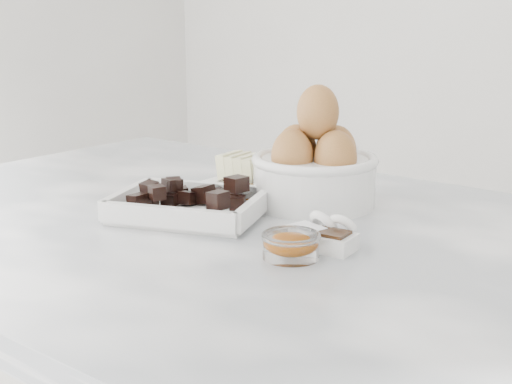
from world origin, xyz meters
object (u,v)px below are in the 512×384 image
(zest_bowl, at_px, (291,244))
(chocolate_dish, at_px, (189,202))
(sugar_ramekin, at_px, (300,177))
(honey_bowl, at_px, (239,193))
(egg_bowl, at_px, (315,167))
(salt_spoon, at_px, (311,234))
(butter_plate, at_px, (245,180))
(vanilla_spoon, at_px, (334,238))

(zest_bowl, bearing_deg, chocolate_dish, 166.89)
(sugar_ramekin, xyz_separation_m, honey_bowl, (-0.03, -0.11, -0.01))
(sugar_ramekin, relative_size, egg_bowl, 0.42)
(egg_bowl, height_order, salt_spoon, egg_bowl)
(butter_plate, xyz_separation_m, egg_bowl, (0.13, 0.01, 0.04))
(honey_bowl, bearing_deg, butter_plate, 122.45)
(chocolate_dish, xyz_separation_m, honey_bowl, (0.01, 0.10, -0.01))
(chocolate_dish, bearing_deg, sugar_ramekin, 77.84)
(honey_bowl, relative_size, zest_bowl, 1.10)
(salt_spoon, bearing_deg, honey_bowl, 154.21)
(butter_plate, distance_m, honey_bowl, 0.07)
(sugar_ramekin, bearing_deg, honey_bowl, -105.77)
(sugar_ramekin, xyz_separation_m, salt_spoon, (0.16, -0.21, -0.01))
(sugar_ramekin, bearing_deg, egg_bowl, -37.74)
(egg_bowl, height_order, honey_bowl, egg_bowl)
(butter_plate, height_order, vanilla_spoon, butter_plate)
(chocolate_dish, xyz_separation_m, salt_spoon, (0.21, 0.00, -0.01))
(honey_bowl, xyz_separation_m, zest_bowl, (0.20, -0.15, -0.00))
(chocolate_dish, height_order, salt_spoon, chocolate_dish)
(chocolate_dish, distance_m, salt_spoon, 0.21)
(zest_bowl, distance_m, salt_spoon, 0.06)
(egg_bowl, xyz_separation_m, honey_bowl, (-0.09, -0.07, -0.04))
(egg_bowl, height_order, zest_bowl, egg_bowl)
(vanilla_spoon, height_order, salt_spoon, salt_spoon)
(honey_bowl, distance_m, salt_spoon, 0.21)
(butter_plate, bearing_deg, vanilla_spoon, -29.44)
(vanilla_spoon, bearing_deg, honey_bowl, 158.56)
(honey_bowl, bearing_deg, sugar_ramekin, 74.23)
(butter_plate, bearing_deg, honey_bowl, -57.55)
(sugar_ramekin, height_order, honey_bowl, sugar_ramekin)
(butter_plate, relative_size, egg_bowl, 0.82)
(butter_plate, relative_size, vanilla_spoon, 2.12)
(honey_bowl, height_order, salt_spoon, salt_spoon)
(zest_bowl, bearing_deg, butter_plate, 139.09)
(chocolate_dish, height_order, vanilla_spoon, chocolate_dish)
(chocolate_dish, xyz_separation_m, zest_bowl, (0.21, -0.05, -0.01))
(chocolate_dish, distance_m, zest_bowl, 0.22)
(chocolate_dish, xyz_separation_m, egg_bowl, (0.10, 0.17, 0.04))
(butter_plate, xyz_separation_m, sugar_ramekin, (0.07, 0.05, 0.00))
(zest_bowl, height_order, salt_spoon, salt_spoon)
(honey_bowl, bearing_deg, zest_bowl, -36.24)
(vanilla_spoon, bearing_deg, butter_plate, 150.56)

